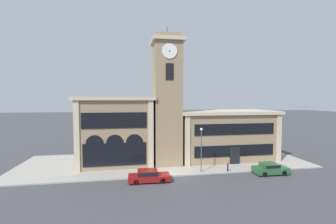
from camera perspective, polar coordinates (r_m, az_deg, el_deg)
name	(u,v)px	position (r m, az deg, el deg)	size (l,w,h in m)	color
ground_plane	(174,177)	(28.51, 1.64, -16.11)	(300.00, 300.00, 0.00)	#424247
sidewalk_kerb	(166,161)	(34.68, -0.57, -12.44)	(41.75, 13.19, 0.15)	#A39E93
clock_tower	(167,101)	(32.10, -0.20, 2.93)	(4.47, 4.47, 19.62)	#937A5B
town_hall_left_wing	(116,130)	(33.98, -12.96, -4.50)	(10.84, 8.49, 9.78)	#937A5B
town_hall_right_wing	(224,134)	(37.20, 13.97, -5.50)	(15.39, 8.49, 7.66)	#937A5B
parked_car_near	(149,176)	(26.79, -4.97, -15.80)	(4.78, 1.92, 1.36)	maroon
parked_car_mid	(270,168)	(31.89, 24.51, -12.91)	(4.23, 1.97, 1.40)	#285633
street_lamp	(201,143)	(29.04, 8.46, -7.84)	(0.36, 0.36, 5.67)	#4C4C51
bollard	(228,167)	(30.84, 14.94, -13.41)	(0.18, 0.18, 1.06)	black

